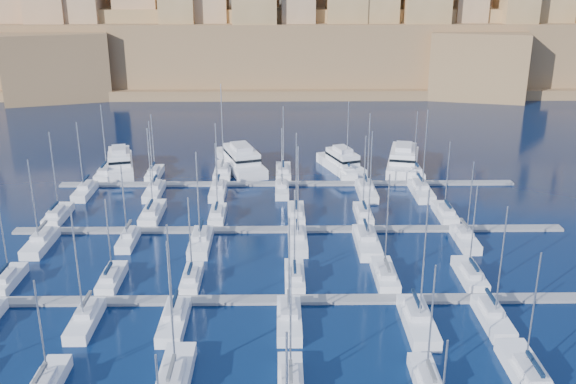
{
  "coord_description": "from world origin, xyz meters",
  "views": [
    {
      "loc": [
        -1.47,
        -80.76,
        38.23
      ],
      "look_at": [
        -0.26,
        6.0,
        7.7
      ],
      "focal_mm": 40.0,
      "sensor_mm": 36.0,
      "label": 1
    }
  ],
  "objects_px": {
    "sailboat_2": "(175,377)",
    "motor_yacht_b": "(241,159)",
    "sailboat_4": "(427,382)",
    "motor_yacht_a": "(120,162)",
    "motor_yacht_c": "(341,162)",
    "motor_yacht_d": "(403,159)"
  },
  "relations": [
    {
      "from": "sailboat_4",
      "to": "motor_yacht_a",
      "type": "xyz_separation_m",
      "value": [
        -45.65,
        70.29,
        1.0
      ]
    },
    {
      "from": "sailboat_2",
      "to": "motor_yacht_d",
      "type": "relative_size",
      "value": 0.77
    },
    {
      "from": "sailboat_2",
      "to": "sailboat_4",
      "type": "bearing_deg",
      "value": -2.4
    },
    {
      "from": "sailboat_4",
      "to": "motor_yacht_d",
      "type": "xyz_separation_m",
      "value": [
        10.8,
        71.65,
        1.0
      ]
    },
    {
      "from": "sailboat_4",
      "to": "motor_yacht_b",
      "type": "distance_m",
      "value": 75.25
    },
    {
      "from": "motor_yacht_c",
      "to": "sailboat_4",
      "type": "bearing_deg",
      "value": -88.5
    },
    {
      "from": "sailboat_2",
      "to": "sailboat_4",
      "type": "xyz_separation_m",
      "value": [
        24.31,
        -1.02,
        -0.03
      ]
    },
    {
      "from": "motor_yacht_a",
      "to": "motor_yacht_d",
      "type": "relative_size",
      "value": 0.85
    },
    {
      "from": "sailboat_4",
      "to": "sailboat_2",
      "type": "bearing_deg",
      "value": 177.6
    },
    {
      "from": "sailboat_4",
      "to": "motor_yacht_a",
      "type": "relative_size",
      "value": 0.79
    },
    {
      "from": "sailboat_2",
      "to": "motor_yacht_c",
      "type": "bearing_deg",
      "value": 71.86
    },
    {
      "from": "sailboat_4",
      "to": "motor_yacht_a",
      "type": "distance_m",
      "value": 83.82
    },
    {
      "from": "motor_yacht_c",
      "to": "sailboat_2",
      "type": "bearing_deg",
      "value": -108.14
    },
    {
      "from": "motor_yacht_b",
      "to": "motor_yacht_c",
      "type": "distance_m",
      "value": 20.15
    },
    {
      "from": "motor_yacht_a",
      "to": "motor_yacht_c",
      "type": "relative_size",
      "value": 1.09
    },
    {
      "from": "motor_yacht_b",
      "to": "sailboat_4",
      "type": "bearing_deg",
      "value": -73.13
    },
    {
      "from": "sailboat_2",
      "to": "motor_yacht_d",
      "type": "distance_m",
      "value": 78.88
    },
    {
      "from": "sailboat_2",
      "to": "motor_yacht_a",
      "type": "height_order",
      "value": "sailboat_2"
    },
    {
      "from": "sailboat_2",
      "to": "motor_yacht_b",
      "type": "height_order",
      "value": "sailboat_2"
    },
    {
      "from": "sailboat_4",
      "to": "motor_yacht_a",
      "type": "bearing_deg",
      "value": 123.0
    },
    {
      "from": "sailboat_2",
      "to": "motor_yacht_d",
      "type": "bearing_deg",
      "value": 63.56
    },
    {
      "from": "motor_yacht_b",
      "to": "motor_yacht_d",
      "type": "distance_m",
      "value": 32.64
    }
  ]
}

